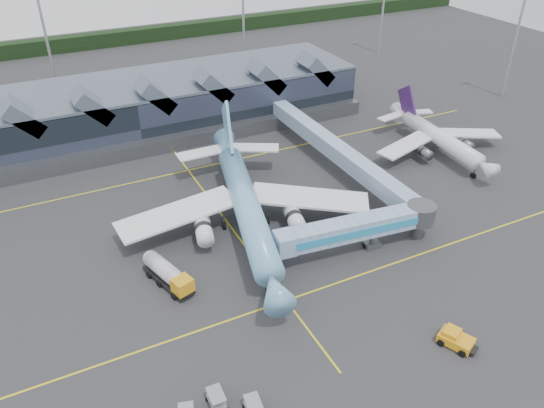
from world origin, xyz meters
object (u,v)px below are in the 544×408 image
jet_bridge (367,226)px  pushback_tug (456,339)px  main_airliner (245,201)px  regional_jet (437,136)px  fuel_truck (167,273)px

jet_bridge → pushback_tug: 18.85m
main_airliner → jet_bridge: (12.16, -12.24, -0.39)m
regional_jet → fuel_truck: 55.78m
regional_jet → jet_bridge: size_ratio=1.20×
jet_bridge → pushback_tug: size_ratio=5.22×
main_airliner → pushback_tug: (10.94, -30.85, -3.17)m
main_airliner → jet_bridge: main_airliner is taller
main_airliner → pushback_tug: 32.88m
regional_jet → pushback_tug: 47.26m
regional_jet → fuel_truck: bearing=-161.9°
regional_jet → fuel_truck: size_ratio=3.16×
regional_jet → pushback_tug: regional_jet is taller
pushback_tug → jet_bridge: bearing=61.3°
fuel_truck → pushback_tug: 34.12m
regional_jet → jet_bridge: 33.59m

